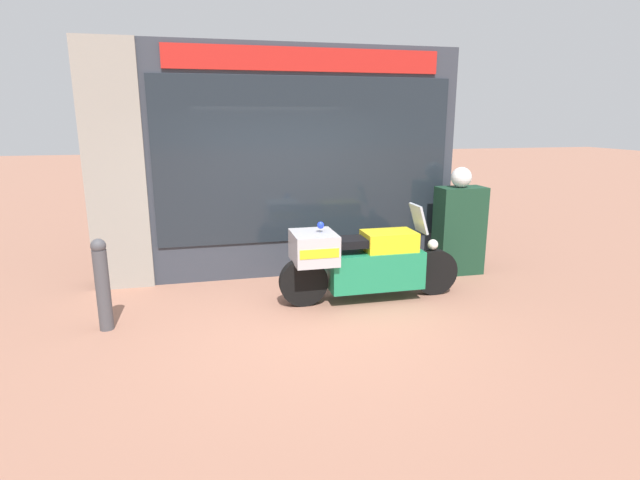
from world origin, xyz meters
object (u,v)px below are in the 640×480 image
paramedic_motorcycle (361,260)px  street_bollard (102,283)px  utility_cabinet (459,231)px  white_helmet (461,177)px

paramedic_motorcycle → street_bollard: size_ratio=2.29×
utility_cabinet → white_helmet: (-0.04, -0.03, 0.82)m
street_bollard → utility_cabinet: bearing=11.8°
paramedic_motorcycle → utility_cabinet: 2.00m
paramedic_motorcycle → white_helmet: size_ratio=8.04×
white_helmet → street_bollard: size_ratio=0.29×
paramedic_motorcycle → street_bollard: 3.10m
utility_cabinet → white_helmet: white_helmet is taller
paramedic_motorcycle → white_helmet: bearing=23.2°
paramedic_motorcycle → utility_cabinet: bearing=23.6°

